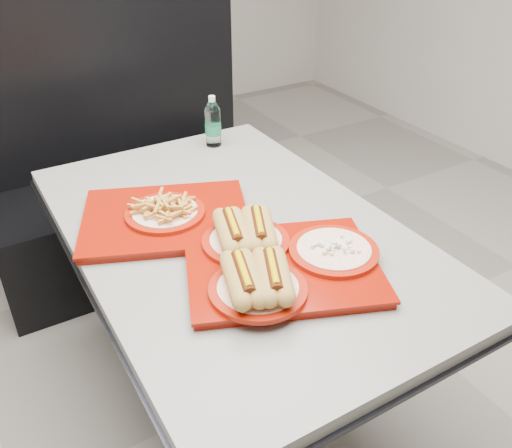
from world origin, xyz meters
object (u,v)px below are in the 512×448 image
booth_bench (127,183)px  water_bottle (213,124)px  tray_near (274,260)px  tray_far (165,215)px  diner_table (236,272)px

booth_bench → water_bottle: size_ratio=6.79×
tray_near → tray_far: (-0.15, 0.38, -0.01)m
tray_near → diner_table: bearing=86.9°
diner_table → tray_far: bearing=141.0°
booth_bench → water_bottle: booth_bench is taller
diner_table → tray_near: tray_near is taller
tray_near → water_bottle: size_ratio=3.07×
diner_table → booth_bench: size_ratio=1.05×
booth_bench → tray_near: (-0.01, -1.34, 0.39)m
diner_table → booth_bench: 1.11m
tray_near → tray_far: bearing=111.9°
water_bottle → tray_near: bearing=-106.0°
booth_bench → diner_table: bearing=-90.0°
diner_table → water_bottle: (0.22, 0.58, 0.25)m
diner_table → tray_near: bearing=-93.1°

